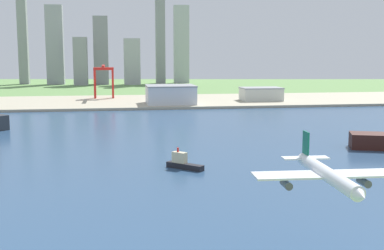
{
  "coord_description": "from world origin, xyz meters",
  "views": [
    {
      "loc": [
        -21.72,
        -43.08,
        52.11
      ],
      "look_at": [
        8.94,
        155.09,
        23.63
      ],
      "focal_mm": 48.12,
      "sensor_mm": 36.0,
      "label": 1
    }
  ],
  "objects_px": {
    "airplane_landing": "(327,175)",
    "port_crane_red": "(104,74)",
    "tugboat_small": "(183,163)",
    "warehouse_main": "(171,94)",
    "warehouse_annex": "(261,94)"
  },
  "relations": [
    {
      "from": "warehouse_annex",
      "to": "warehouse_main",
      "type": "bearing_deg",
      "value": -169.51
    },
    {
      "from": "airplane_landing",
      "to": "port_crane_red",
      "type": "height_order",
      "value": "port_crane_red"
    },
    {
      "from": "airplane_landing",
      "to": "warehouse_main",
      "type": "distance_m",
      "value": 379.64
    },
    {
      "from": "airplane_landing",
      "to": "port_crane_red",
      "type": "xyz_separation_m",
      "value": [
        -60.5,
        447.53,
        6.04
      ]
    },
    {
      "from": "tugboat_small",
      "to": "warehouse_main",
      "type": "height_order",
      "value": "warehouse_main"
    },
    {
      "from": "port_crane_red",
      "to": "warehouse_annex",
      "type": "height_order",
      "value": "port_crane_red"
    },
    {
      "from": "tugboat_small",
      "to": "warehouse_annex",
      "type": "distance_m",
      "value": 313.74
    },
    {
      "from": "port_crane_red",
      "to": "warehouse_main",
      "type": "bearing_deg",
      "value": -46.43
    },
    {
      "from": "warehouse_annex",
      "to": "tugboat_small",
      "type": "bearing_deg",
      "value": -112.72
    },
    {
      "from": "tugboat_small",
      "to": "port_crane_red",
      "type": "xyz_separation_m",
      "value": [
        -39.76,
        339.6,
        25.71
      ]
    },
    {
      "from": "port_crane_red",
      "to": "warehouse_annex",
      "type": "relative_size",
      "value": 1.15
    },
    {
      "from": "warehouse_main",
      "to": "airplane_landing",
      "type": "bearing_deg",
      "value": -90.64
    },
    {
      "from": "warehouse_main",
      "to": "warehouse_annex",
      "type": "relative_size",
      "value": 1.14
    },
    {
      "from": "port_crane_red",
      "to": "warehouse_main",
      "type": "xyz_separation_m",
      "value": [
        64.75,
        -68.08,
        -17.03
      ]
    },
    {
      "from": "tugboat_small",
      "to": "port_crane_red",
      "type": "relative_size",
      "value": 0.34
    }
  ]
}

